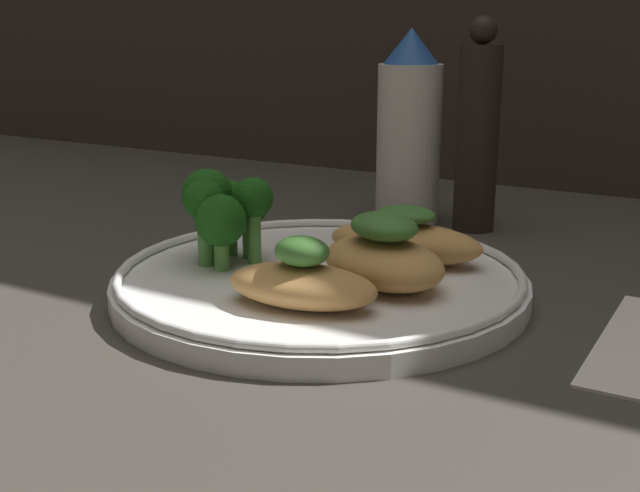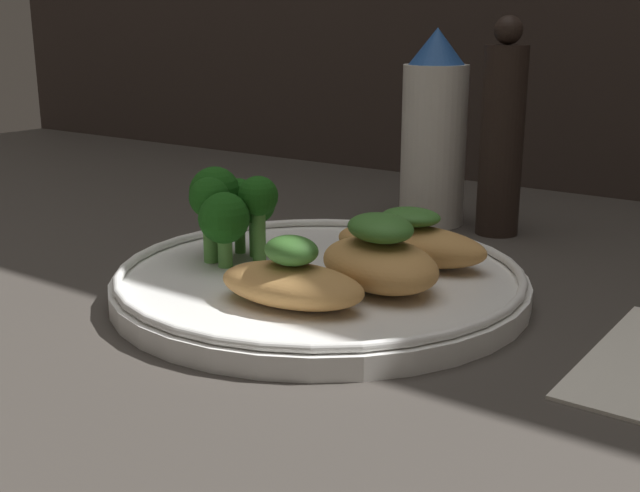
# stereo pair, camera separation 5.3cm
# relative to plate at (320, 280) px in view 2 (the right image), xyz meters

# --- Properties ---
(ground_plane) EXTENTS (1.80, 1.80, 0.01)m
(ground_plane) POSITION_rel_plate_xyz_m (0.00, 0.00, -0.01)
(ground_plane) COLOR #3D3833
(plate) EXTENTS (0.28, 0.28, 0.02)m
(plate) POSITION_rel_plate_xyz_m (0.00, 0.00, 0.00)
(plate) COLOR white
(plate) RESTS_ON ground_plane
(grilled_meat_front) EXTENTS (0.10, 0.06, 0.04)m
(grilled_meat_front) POSITION_rel_plate_xyz_m (0.02, -0.06, 0.02)
(grilled_meat_front) COLOR tan
(grilled_meat_front) RESTS_ON plate
(grilled_meat_middle) EXTENTS (0.11, 0.09, 0.05)m
(grilled_meat_middle) POSITION_rel_plate_xyz_m (0.05, -0.00, 0.02)
(grilled_meat_middle) COLOR tan
(grilled_meat_middle) RESTS_ON plate
(grilled_meat_back) EXTENTS (0.11, 0.06, 0.04)m
(grilled_meat_back) POSITION_rel_plate_xyz_m (0.04, 0.06, 0.02)
(grilled_meat_back) COLOR tan
(grilled_meat_back) RESTS_ON plate
(broccoli_bunch) EXTENTS (0.07, 0.06, 0.07)m
(broccoli_bunch) POSITION_rel_plate_xyz_m (-0.07, -0.01, 0.04)
(broccoli_bunch) COLOR #569942
(broccoli_bunch) RESTS_ON plate
(sauce_bottle) EXTENTS (0.06, 0.06, 0.17)m
(sauce_bottle) POSITION_rel_plate_xyz_m (-0.03, 0.22, 0.07)
(sauce_bottle) COLOR white
(sauce_bottle) RESTS_ON ground_plane
(pepper_grinder) EXTENTS (0.04, 0.04, 0.18)m
(pepper_grinder) POSITION_rel_plate_xyz_m (0.03, 0.22, 0.08)
(pepper_grinder) COLOR black
(pepper_grinder) RESTS_ON ground_plane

